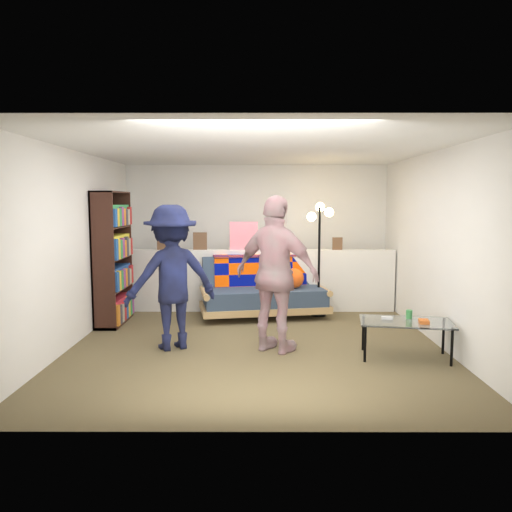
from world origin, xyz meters
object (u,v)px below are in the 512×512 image
at_px(bookshelf, 113,262).
at_px(person_right, 276,274).
at_px(coffee_table, 406,323).
at_px(floor_lamp, 320,236).
at_px(futon_sofa, 264,291).
at_px(person_left, 171,277).

height_order(bookshelf, person_right, bookshelf).
relative_size(coffee_table, floor_lamp, 0.62).
relative_size(futon_sofa, person_left, 1.19).
bearing_deg(bookshelf, person_left, -49.74).
bearing_deg(bookshelf, coffee_table, -23.51).
bearing_deg(futon_sofa, bookshelf, -168.75).
distance_m(bookshelf, coffee_table, 4.16).
relative_size(bookshelf, coffee_table, 1.75).
height_order(futon_sofa, person_right, person_right).
height_order(coffee_table, person_left, person_left).
xyz_separation_m(futon_sofa, floor_lamp, (0.85, 0.06, 0.86)).
bearing_deg(person_left, futon_sofa, -150.38).
distance_m(coffee_table, person_right, 1.57).
height_order(floor_lamp, person_right, person_right).
bearing_deg(bookshelf, floor_lamp, 9.27).
xyz_separation_m(bookshelf, coffee_table, (3.78, -1.65, -0.50)).
bearing_deg(futon_sofa, person_left, -123.81).
xyz_separation_m(coffee_table, person_left, (-2.71, 0.38, 0.47)).
relative_size(bookshelf, person_left, 1.11).
xyz_separation_m(bookshelf, person_right, (2.32, -1.40, 0.03)).
relative_size(bookshelf, floor_lamp, 1.09).
bearing_deg(coffee_table, person_left, 171.96).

